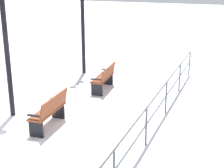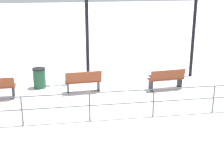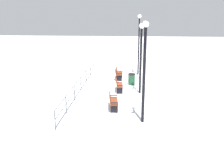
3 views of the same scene
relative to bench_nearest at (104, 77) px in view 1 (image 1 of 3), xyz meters
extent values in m
plane|color=white|center=(0.13, 3.35, -0.47)|extent=(80.00, 80.00, 0.00)
cube|color=brown|center=(0.07, 0.01, -0.02)|extent=(0.57, 1.50, 0.04)
cube|color=brown|center=(-0.15, -0.01, 0.21)|extent=(0.25, 1.47, 0.41)
cube|color=black|center=(0.13, -0.62, -0.24)|extent=(0.40, 0.09, 0.45)
cube|color=black|center=(0.01, 0.64, -0.24)|extent=(0.40, 0.09, 0.45)
cube|color=black|center=(0.15, -0.62, 0.10)|extent=(0.40, 0.11, 0.04)
cube|color=black|center=(0.03, 0.64, 0.10)|extent=(0.40, 0.11, 0.04)
cube|color=brown|center=(0.24, 3.35, -0.01)|extent=(0.52, 1.45, 0.04)
cube|color=brown|center=(0.02, 3.34, 0.23)|extent=(0.20, 1.43, 0.45)
cube|color=black|center=(0.28, 2.74, -0.24)|extent=(0.39, 0.07, 0.46)
cube|color=black|center=(0.20, 3.96, -0.24)|extent=(0.39, 0.07, 0.46)
cube|color=black|center=(0.30, 2.74, 0.11)|extent=(0.39, 0.09, 0.04)
cube|color=black|center=(0.22, 3.96, 0.11)|extent=(0.39, 0.09, 0.04)
cylinder|color=black|center=(1.63, -1.70, 1.93)|extent=(0.15, 0.15, 4.80)
cylinder|color=black|center=(1.63, 3.02, 1.76)|extent=(0.15, 0.15, 4.45)
cylinder|color=#4C5156|center=(-2.46, -2.98, 0.01)|extent=(0.05, 0.05, 0.96)
cylinder|color=#4C5156|center=(-2.46, -0.87, 0.01)|extent=(0.05, 0.05, 0.96)
cylinder|color=#4C5156|center=(-2.46, 1.24, 0.01)|extent=(0.05, 0.05, 0.96)
cylinder|color=#4C5156|center=(-2.46, 3.35, 0.01)|extent=(0.05, 0.05, 0.96)
cylinder|color=#4C5156|center=(-2.46, 3.35, 0.49)|extent=(0.04, 12.66, 0.04)
cylinder|color=#4C5156|center=(-2.46, 3.35, 0.06)|extent=(0.04, 12.66, 0.04)
camera|label=1|loc=(-4.36, 10.42, 3.45)|focal=54.31mm
camera|label=2|loc=(-12.28, 4.22, 4.15)|focal=53.38mm
camera|label=3|loc=(0.99, -13.76, 4.91)|focal=41.40mm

